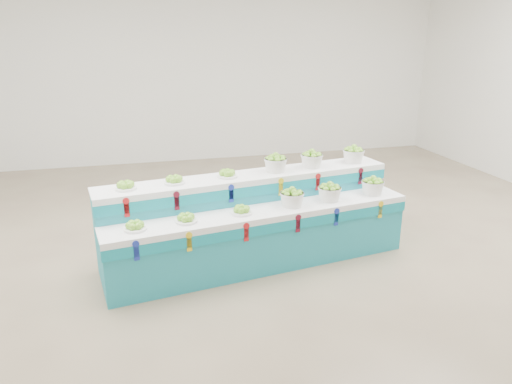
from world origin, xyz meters
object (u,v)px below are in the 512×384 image
basket_upper_right (354,154)px  display_stand (256,221)px  plate_upper_mid (174,179)px  basket_lower_left (292,197)px

basket_upper_right → display_stand: bearing=-162.8°
plate_upper_mid → basket_lower_left: bearing=-11.1°
basket_lower_left → plate_upper_mid: bearing=168.9°
basket_lower_left → plate_upper_mid: (-1.32, 0.26, 0.24)m
basket_lower_left → basket_upper_right: bearing=30.3°
display_stand → plate_upper_mid: plate_upper_mid is taller
display_stand → plate_upper_mid: (-0.93, 0.09, 0.56)m
basket_upper_right → plate_upper_mid: bearing=-171.5°
basket_upper_right → basket_lower_left: bearing=-149.7°
basket_lower_left → plate_upper_mid: 1.36m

